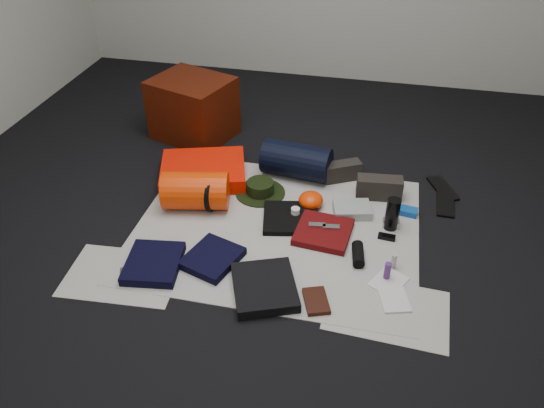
% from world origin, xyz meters
% --- Properties ---
extents(floor, '(4.50, 4.50, 0.02)m').
position_xyz_m(floor, '(0.00, 0.00, -0.01)').
color(floor, black).
rests_on(floor, ground).
extents(newspaper_mat, '(1.60, 1.30, 0.01)m').
position_xyz_m(newspaper_mat, '(0.00, 0.00, 0.00)').
color(newspaper_mat, beige).
rests_on(newspaper_mat, floor).
extents(newspaper_sheet_front_left, '(0.61, 0.44, 0.00)m').
position_xyz_m(newspaper_sheet_front_left, '(-0.70, -0.55, 0.00)').
color(newspaper_sheet_front_left, beige).
rests_on(newspaper_sheet_front_left, floor).
extents(newspaper_sheet_front_right, '(0.60, 0.43, 0.00)m').
position_xyz_m(newspaper_sheet_front_right, '(0.65, -0.50, 0.00)').
color(newspaper_sheet_front_right, beige).
rests_on(newspaper_sheet_front_right, floor).
extents(red_cabinet, '(0.64, 0.58, 0.44)m').
position_xyz_m(red_cabinet, '(-0.82, 0.95, 0.22)').
color(red_cabinet, '#451105').
rests_on(red_cabinet, floor).
extents(sleeping_pad, '(0.64, 0.58, 0.10)m').
position_xyz_m(sleeping_pad, '(-0.58, 0.41, 0.05)').
color(sleeping_pad, '#FB1902').
rests_on(sleeping_pad, newspaper_mat).
extents(stuff_sack, '(0.43, 0.30, 0.23)m').
position_xyz_m(stuff_sack, '(-0.52, 0.10, 0.12)').
color(stuff_sack, red).
rests_on(stuff_sack, newspaper_mat).
extents(sack_strap_left, '(0.02, 0.22, 0.22)m').
position_xyz_m(sack_strap_left, '(-0.62, 0.10, 0.11)').
color(sack_strap_left, black).
rests_on(sack_strap_left, newspaper_mat).
extents(sack_strap_right, '(0.03, 0.22, 0.22)m').
position_xyz_m(sack_strap_right, '(-0.42, 0.10, 0.11)').
color(sack_strap_right, black).
rests_on(sack_strap_right, newspaper_mat).
extents(navy_duffel, '(0.46, 0.28, 0.23)m').
position_xyz_m(navy_duffel, '(0.01, 0.56, 0.12)').
color(navy_duffel, black).
rests_on(navy_duffel, newspaper_mat).
extents(boonie_brim, '(0.40, 0.40, 0.01)m').
position_xyz_m(boonie_brim, '(-0.17, 0.32, 0.01)').
color(boonie_brim, black).
rests_on(boonie_brim, newspaper_mat).
extents(boonie_crown, '(0.17, 0.17, 0.07)m').
position_xyz_m(boonie_crown, '(-0.17, 0.32, 0.05)').
color(boonie_crown, black).
rests_on(boonie_crown, boonie_brim).
extents(hiking_boot_left, '(0.26, 0.20, 0.12)m').
position_xyz_m(hiking_boot_left, '(0.30, 0.59, 0.07)').
color(hiking_boot_left, '#2A2521').
rests_on(hiking_boot_left, newspaper_mat).
extents(hiking_boot_right, '(0.29, 0.13, 0.14)m').
position_xyz_m(hiking_boot_right, '(0.55, 0.44, 0.08)').
color(hiking_boot_right, '#2A2521').
rests_on(hiking_boot_right, newspaper_mat).
extents(flip_flop_left, '(0.11, 0.28, 0.02)m').
position_xyz_m(flip_flop_left, '(0.96, 0.45, 0.01)').
color(flip_flop_left, black).
rests_on(flip_flop_left, floor).
extents(flip_flop_right, '(0.20, 0.29, 0.02)m').
position_xyz_m(flip_flop_right, '(0.95, 0.62, 0.01)').
color(flip_flop_right, black).
rests_on(flip_flop_right, floor).
extents(trousers_navy_a, '(0.32, 0.35, 0.05)m').
position_xyz_m(trousers_navy_a, '(-0.56, -0.46, 0.03)').
color(trousers_navy_a, black).
rests_on(trousers_navy_a, newspaper_mat).
extents(trousers_navy_b, '(0.33, 0.35, 0.04)m').
position_xyz_m(trousers_navy_b, '(-0.27, -0.35, 0.03)').
color(trousers_navy_b, black).
rests_on(trousers_navy_b, newspaper_mat).
extents(trousers_charcoal, '(0.41, 0.43, 0.05)m').
position_xyz_m(trousers_charcoal, '(0.05, -0.51, 0.03)').
color(trousers_charcoal, black).
rests_on(trousers_charcoal, newspaper_mat).
extents(black_tshirt, '(0.37, 0.36, 0.03)m').
position_xyz_m(black_tshirt, '(0.07, 0.09, 0.02)').
color(black_tshirt, black).
rests_on(black_tshirt, newspaper_mat).
extents(red_shirt, '(0.33, 0.33, 0.04)m').
position_xyz_m(red_shirt, '(0.27, -0.00, 0.03)').
color(red_shirt, '#54090A').
rests_on(red_shirt, newspaper_mat).
extents(orange_stuff_sack, '(0.19, 0.19, 0.10)m').
position_xyz_m(orange_stuff_sack, '(0.16, 0.24, 0.05)').
color(orange_stuff_sack, red).
rests_on(orange_stuff_sack, newspaper_mat).
extents(first_aid_pouch, '(0.25, 0.21, 0.05)m').
position_xyz_m(first_aid_pouch, '(0.41, 0.23, 0.03)').
color(first_aid_pouch, gray).
rests_on(first_aid_pouch, newspaper_mat).
extents(water_bottle, '(0.09, 0.09, 0.20)m').
position_xyz_m(water_bottle, '(0.64, 0.14, 0.10)').
color(water_bottle, black).
rests_on(water_bottle, newspaper_mat).
extents(speaker, '(0.08, 0.17, 0.06)m').
position_xyz_m(speaker, '(0.48, -0.17, 0.04)').
color(speaker, black).
rests_on(speaker, newspaper_mat).
extents(compact_camera, '(0.10, 0.07, 0.04)m').
position_xyz_m(compact_camera, '(0.64, 0.16, 0.03)').
color(compact_camera, '#A2A2A6').
rests_on(compact_camera, newspaper_mat).
extents(cyan_case, '(0.12, 0.09, 0.04)m').
position_xyz_m(cyan_case, '(0.73, 0.30, 0.02)').
color(cyan_case, '#0F489A').
rests_on(cyan_case, newspaper_mat).
extents(toiletry_purple, '(0.04, 0.04, 0.10)m').
position_xyz_m(toiletry_purple, '(0.64, -0.28, 0.06)').
color(toiletry_purple, '#552475').
rests_on(toiletry_purple, newspaper_mat).
extents(toiletry_clear, '(0.03, 0.03, 0.08)m').
position_xyz_m(toiletry_clear, '(0.67, -0.19, 0.05)').
color(toiletry_clear, '#A5A9A4').
rests_on(toiletry_clear, newspaper_mat).
extents(paperback_book, '(0.16, 0.20, 0.02)m').
position_xyz_m(paperback_book, '(0.31, -0.53, 0.02)').
color(paperback_book, black).
rests_on(paperback_book, newspaper_mat).
extents(map_booklet, '(0.18, 0.23, 0.01)m').
position_xyz_m(map_booklet, '(0.68, -0.42, 0.01)').
color(map_booklet, beige).
rests_on(map_booklet, newspaper_mat).
extents(map_printout, '(0.21, 0.23, 0.01)m').
position_xyz_m(map_printout, '(0.65, -0.31, 0.01)').
color(map_printout, beige).
rests_on(map_printout, newspaper_mat).
extents(sunglasses, '(0.10, 0.05, 0.02)m').
position_xyz_m(sunglasses, '(0.62, 0.04, 0.02)').
color(sunglasses, black).
rests_on(sunglasses, newspaper_mat).
extents(key_cluster, '(0.10, 0.10, 0.01)m').
position_xyz_m(key_cluster, '(-0.68, -0.54, 0.01)').
color(key_cluster, '#A2A2A6').
rests_on(key_cluster, newspaper_mat).
extents(tape_roll, '(0.05, 0.05, 0.04)m').
position_xyz_m(tape_roll, '(0.09, 0.12, 0.06)').
color(tape_roll, silver).
rests_on(tape_roll, black_tshirt).
extents(energy_bar_a, '(0.10, 0.05, 0.01)m').
position_xyz_m(energy_bar_a, '(0.23, 0.02, 0.05)').
color(energy_bar_a, '#A2A2A6').
rests_on(energy_bar_a, red_shirt).
extents(energy_bar_b, '(0.10, 0.05, 0.01)m').
position_xyz_m(energy_bar_b, '(0.31, 0.02, 0.05)').
color(energy_bar_b, '#A2A2A6').
rests_on(energy_bar_b, red_shirt).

